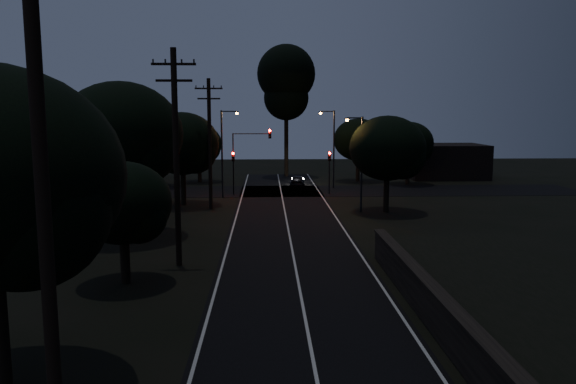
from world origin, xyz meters
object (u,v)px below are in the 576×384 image
streetlight_b (332,144)px  streetlight_c (360,157)px  car (297,181)px  tall_pine (286,82)px  signal_mast (251,149)px  streetlight_a (224,147)px  signal_left (233,165)px  utility_pole_far (210,142)px  utility_pole_near (43,193)px  utility_pole_mid (176,154)px  signal_right (329,165)px

streetlight_b → streetlight_c: bearing=-87.9°
car → tall_pine: bearing=-79.6°
tall_pine → signal_mast: size_ratio=2.54×
signal_mast → tall_pine: bearing=75.4°
streetlight_a → streetlight_b: size_ratio=1.00×
streetlight_a → streetlight_b: same height
streetlight_a → streetlight_b: 12.19m
signal_left → streetlight_c: 14.52m
utility_pole_far → streetlight_a: (0.69, 6.00, -0.85)m
utility_pole_near → streetlight_a: 40.04m
utility_pole_mid → utility_pole_far: (0.00, 17.00, -0.25)m
utility_pole_far → streetlight_a: bearing=83.4°
tall_pine → signal_left: tall_pine is taller
tall_pine → utility_pole_mid: bearing=-99.9°
utility_pole_near → tall_pine: tall_pine is taller
tall_pine → signal_mast: 17.06m
signal_right → streetlight_c: size_ratio=0.55×
signal_right → car: (-2.78, 5.52, -2.22)m
streetlight_a → signal_mast: bearing=39.8°
car → streetlight_c: bearing=110.0°
tall_pine → signal_right: 17.68m
utility_pole_mid → utility_pole_far: bearing=90.0°
utility_pole_far → signal_mast: size_ratio=1.68×
utility_pole_mid → signal_mast: utility_pole_mid is taller
utility_pole_mid → signal_right: bearing=67.0°
car → utility_pole_near: bearing=86.1°
utility_pole_mid → streetlight_b: utility_pole_mid is taller
signal_left → streetlight_c: bearing=-43.8°
tall_pine → signal_left: (-5.60, -15.01, -8.61)m
signal_left → car: (6.42, 5.52, -2.22)m
streetlight_a → streetlight_c: bearing=-35.7°
streetlight_a → utility_pole_near: bearing=-91.0°
utility_pole_near → signal_mast: utility_pole_near is taller
utility_pole_near → signal_left: bearing=88.1°
utility_pole_mid → streetlight_c: (11.83, 15.00, -1.39)m
utility_pole_mid → car: size_ratio=3.05×
signal_mast → streetlight_c: streetlight_c is taller
tall_pine → streetlight_a: size_ratio=1.98×
tall_pine → signal_left: bearing=-110.5°
signal_mast → streetlight_a: bearing=-140.2°
utility_pole_mid → tall_pine: 41.01m
signal_left → streetlight_b: size_ratio=0.51×
utility_pole_near → signal_right: utility_pole_near is taller
streetlight_b → signal_mast: bearing=-154.0°
tall_pine → car: tall_pine is taller
utility_pole_mid → streetlight_b: bearing=68.7°
signal_mast → streetlight_c: size_ratio=0.83×
streetlight_a → signal_right: bearing=11.3°
utility_pole_mid → streetlight_a: (0.69, 23.00, -1.10)m
utility_pole_near → signal_mast: 42.15m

